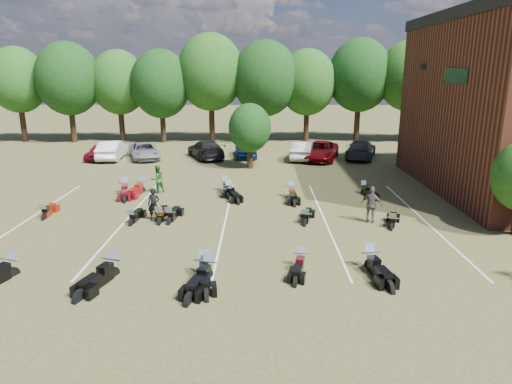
{
  "coord_description": "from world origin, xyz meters",
  "views": [
    {
      "loc": [
        -1.32,
        -18.79,
        7.34
      ],
      "look_at": [
        -1.46,
        4.0,
        1.2
      ],
      "focal_mm": 32.0,
      "sensor_mm": 36.0,
      "label": 1
    }
  ],
  "objects_px": {
    "motorcycle_0": "(12,277)",
    "motorcycle_3": "(208,279)",
    "car_4": "(246,148)",
    "person_green": "(157,179)",
    "person_grey": "(371,205)",
    "motorcycle_7": "(45,219)",
    "car_0": "(101,151)",
    "motorcycle_14": "(125,194)",
    "person_black": "(154,204)"
  },
  "relations": [
    {
      "from": "motorcycle_0",
      "to": "motorcycle_3",
      "type": "distance_m",
      "value": 7.22
    },
    {
      "from": "person_grey",
      "to": "motorcycle_14",
      "type": "relative_size",
      "value": 0.73
    },
    {
      "from": "motorcycle_3",
      "to": "motorcycle_14",
      "type": "bearing_deg",
      "value": 132.2
    },
    {
      "from": "car_4",
      "to": "person_grey",
      "type": "bearing_deg",
      "value": -73.43
    },
    {
      "from": "person_green",
      "to": "person_black",
      "type": "bearing_deg",
      "value": 57.89
    },
    {
      "from": "car_0",
      "to": "person_black",
      "type": "relative_size",
      "value": 2.45
    },
    {
      "from": "person_grey",
      "to": "car_0",
      "type": "bearing_deg",
      "value": -12.98
    },
    {
      "from": "car_4",
      "to": "motorcycle_14",
      "type": "relative_size",
      "value": 1.76
    },
    {
      "from": "person_black",
      "to": "motorcycle_3",
      "type": "bearing_deg",
      "value": -63.67
    },
    {
      "from": "person_grey",
      "to": "motorcycle_3",
      "type": "bearing_deg",
      "value": 68.92
    },
    {
      "from": "car_4",
      "to": "person_green",
      "type": "bearing_deg",
      "value": -117.12
    },
    {
      "from": "person_green",
      "to": "car_0",
      "type": "bearing_deg",
      "value": -99.21
    },
    {
      "from": "motorcycle_7",
      "to": "motorcycle_0",
      "type": "bearing_deg",
      "value": 99.81
    },
    {
      "from": "car_4",
      "to": "motorcycle_0",
      "type": "height_order",
      "value": "car_4"
    },
    {
      "from": "person_black",
      "to": "motorcycle_0",
      "type": "xyz_separation_m",
      "value": [
        -3.81,
        -6.51,
        -0.82
      ]
    },
    {
      "from": "motorcycle_14",
      "to": "person_black",
      "type": "bearing_deg",
      "value": -74.29
    },
    {
      "from": "motorcycle_3",
      "to": "motorcycle_14",
      "type": "xyz_separation_m",
      "value": [
        -6.31,
        11.66,
        0.0
      ]
    },
    {
      "from": "person_grey",
      "to": "motorcycle_7",
      "type": "distance_m",
      "value": 16.45
    },
    {
      "from": "person_grey",
      "to": "person_black",
      "type": "bearing_deg",
      "value": 26.47
    },
    {
      "from": "person_green",
      "to": "person_grey",
      "type": "distance_m",
      "value": 13.0
    },
    {
      "from": "motorcycle_3",
      "to": "motorcycle_7",
      "type": "xyz_separation_m",
      "value": [
        -9.04,
        6.8,
        0.0
      ]
    },
    {
      "from": "person_black",
      "to": "person_grey",
      "type": "relative_size",
      "value": 0.89
    },
    {
      "from": "car_0",
      "to": "person_grey",
      "type": "relative_size",
      "value": 2.19
    },
    {
      "from": "car_0",
      "to": "motorcycle_0",
      "type": "height_order",
      "value": "car_0"
    },
    {
      "from": "motorcycle_3",
      "to": "motorcycle_0",
      "type": "bearing_deg",
      "value": -167.47
    },
    {
      "from": "person_green",
      "to": "motorcycle_14",
      "type": "xyz_separation_m",
      "value": [
        -1.94,
        -0.28,
        -0.86
      ]
    },
    {
      "from": "motorcycle_14",
      "to": "motorcycle_3",
      "type": "bearing_deg",
      "value": -75.99
    },
    {
      "from": "car_0",
      "to": "motorcycle_14",
      "type": "bearing_deg",
      "value": -58.11
    },
    {
      "from": "car_4",
      "to": "person_black",
      "type": "height_order",
      "value": "person_black"
    },
    {
      "from": "person_black",
      "to": "person_grey",
      "type": "xyz_separation_m",
      "value": [
        10.79,
        -0.31,
        0.1
      ]
    },
    {
      "from": "car_0",
      "to": "person_green",
      "type": "height_order",
      "value": "person_green"
    },
    {
      "from": "person_green",
      "to": "motorcycle_0",
      "type": "distance_m",
      "value": 12.15
    },
    {
      "from": "car_4",
      "to": "motorcycle_14",
      "type": "xyz_separation_m",
      "value": [
        -7.0,
        -12.27,
        -0.76
      ]
    },
    {
      "from": "car_4",
      "to": "person_grey",
      "type": "distance_m",
      "value": 18.8
    },
    {
      "from": "person_green",
      "to": "person_grey",
      "type": "bearing_deg",
      "value": 112.23
    },
    {
      "from": "car_4",
      "to": "person_green",
      "type": "distance_m",
      "value": 13.01
    },
    {
      "from": "motorcycle_3",
      "to": "car_4",
      "type": "bearing_deg",
      "value": 102.15
    },
    {
      "from": "motorcycle_3",
      "to": "motorcycle_7",
      "type": "distance_m",
      "value": 11.31
    },
    {
      "from": "person_black",
      "to": "motorcycle_0",
      "type": "bearing_deg",
      "value": -121.06
    },
    {
      "from": "car_0",
      "to": "motorcycle_14",
      "type": "relative_size",
      "value": 1.6
    },
    {
      "from": "person_grey",
      "to": "motorcycle_0",
      "type": "bearing_deg",
      "value": 51.15
    },
    {
      "from": "motorcycle_0",
      "to": "car_0",
      "type": "bearing_deg",
      "value": 117.55
    },
    {
      "from": "car_0",
      "to": "motorcycle_14",
      "type": "xyz_separation_m",
      "value": [
        5.13,
        -11.11,
        -0.69
      ]
    },
    {
      "from": "car_0",
      "to": "motorcycle_0",
      "type": "relative_size",
      "value": 1.66
    },
    {
      "from": "car_0",
      "to": "car_4",
      "type": "distance_m",
      "value": 12.18
    },
    {
      "from": "person_grey",
      "to": "motorcycle_7",
      "type": "relative_size",
      "value": 0.88
    },
    {
      "from": "person_green",
      "to": "motorcycle_0",
      "type": "height_order",
      "value": "person_green"
    },
    {
      "from": "person_black",
      "to": "motorcycle_7",
      "type": "height_order",
      "value": "person_black"
    },
    {
      "from": "motorcycle_0",
      "to": "motorcycle_3",
      "type": "relative_size",
      "value": 0.97
    },
    {
      "from": "person_grey",
      "to": "motorcycle_7",
      "type": "height_order",
      "value": "person_grey"
    }
  ]
}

